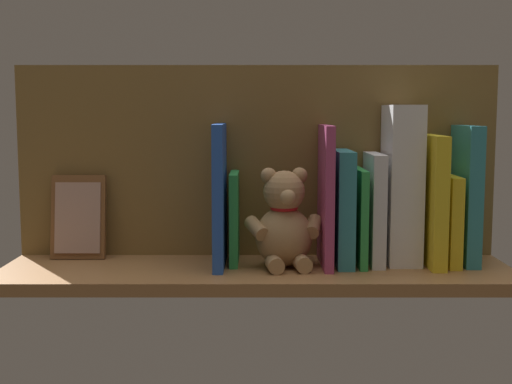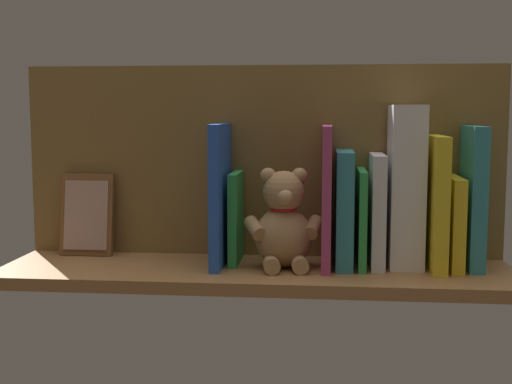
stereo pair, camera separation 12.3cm
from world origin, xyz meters
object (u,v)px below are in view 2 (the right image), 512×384
object	(u,v)px
dictionary_thick_white	(406,186)
teddy_bear	(284,224)
book_0	(473,197)
picture_frame_leaning	(87,215)

from	to	relation	value
dictionary_thick_white	teddy_bear	world-z (taller)	dictionary_thick_white
teddy_bear	book_0	bearing A→B (deg)	177.56
dictionary_thick_white	picture_frame_leaning	world-z (taller)	dictionary_thick_white
dictionary_thick_white	picture_frame_leaning	bearing A→B (deg)	-3.40
picture_frame_leaning	teddy_bear	bearing A→B (deg)	169.22
dictionary_thick_white	book_0	bearing A→B (deg)	178.08
dictionary_thick_white	teddy_bear	bearing A→B (deg)	9.92
book_0	dictionary_thick_white	world-z (taller)	dictionary_thick_white
book_0	picture_frame_leaning	bearing A→B (deg)	-3.16
book_0	teddy_bear	distance (cm)	33.80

